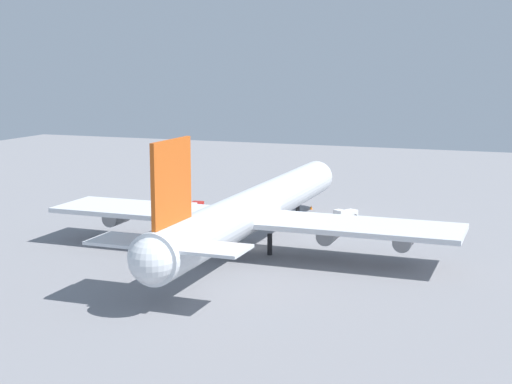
{
  "coord_description": "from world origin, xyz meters",
  "views": [
    {
      "loc": [
        -100.54,
        -37.72,
        26.8
      ],
      "look_at": [
        0.0,
        0.0,
        8.31
      ],
      "focal_mm": 52.83,
      "sensor_mm": 36.0,
      "label": 1
    }
  ],
  "objects_px": {
    "cargo_airplane": "(255,209)",
    "catering_truck": "(345,214)",
    "safety_cone_nose": "(311,207)",
    "maintenance_van": "(194,207)"
  },
  "relations": [
    {
      "from": "cargo_airplane",
      "to": "catering_truck",
      "type": "bearing_deg",
      "value": -17.5
    },
    {
      "from": "cargo_airplane",
      "to": "safety_cone_nose",
      "type": "relative_size",
      "value": 93.14
    },
    {
      "from": "maintenance_van",
      "to": "safety_cone_nose",
      "type": "height_order",
      "value": "maintenance_van"
    },
    {
      "from": "catering_truck",
      "to": "safety_cone_nose",
      "type": "relative_size",
      "value": 6.62
    },
    {
      "from": "cargo_airplane",
      "to": "maintenance_van",
      "type": "relative_size",
      "value": 12.5
    },
    {
      "from": "maintenance_van",
      "to": "safety_cone_nose",
      "type": "distance_m",
      "value": 21.77
    },
    {
      "from": "cargo_airplane",
      "to": "safety_cone_nose",
      "type": "xyz_separation_m",
      "value": [
        31.49,
        0.71,
        -5.53
      ]
    },
    {
      "from": "cargo_airplane",
      "to": "safety_cone_nose",
      "type": "distance_m",
      "value": 31.98
    },
    {
      "from": "maintenance_van",
      "to": "catering_truck",
      "type": "bearing_deg",
      "value": -82.64
    },
    {
      "from": "maintenance_van",
      "to": "safety_cone_nose",
      "type": "xyz_separation_m",
      "value": [
        10.98,
        -18.78,
        -0.78
      ]
    }
  ]
}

